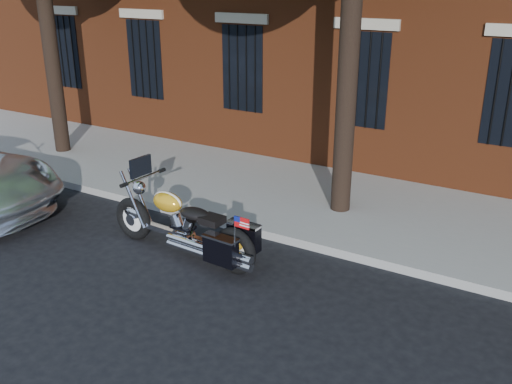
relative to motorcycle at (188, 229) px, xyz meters
The scene contains 4 objects.
ground 1.07m from the motorcycle, ahead, with size 120.00×120.00×0.00m, color black.
curb 1.67m from the motorcycle, 54.54° to the left, with size 40.00×0.16×0.15m, color gray.
sidewalk 3.36m from the motorcycle, 73.67° to the left, with size 40.00×3.60×0.15m, color gray.
motorcycle is the anchor object (origin of this frame).
Camera 1 is at (4.20, -6.46, 4.32)m, focal length 40.00 mm.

